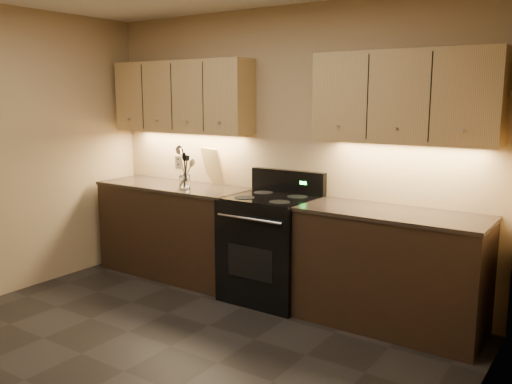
% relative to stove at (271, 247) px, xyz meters
% --- Properties ---
extents(floor, '(4.00, 4.00, 0.00)m').
position_rel_stove_xyz_m(floor, '(-0.08, -1.68, -0.48)').
color(floor, black).
rests_on(floor, ground).
extents(wall_back, '(4.00, 0.04, 2.60)m').
position_rel_stove_xyz_m(wall_back, '(-0.08, 0.32, 0.82)').
color(wall_back, tan).
rests_on(wall_back, ground).
extents(wall_right, '(0.04, 4.00, 2.60)m').
position_rel_stove_xyz_m(wall_right, '(1.92, -1.68, 0.82)').
color(wall_right, tan).
rests_on(wall_right, ground).
extents(counter_left, '(1.62, 0.62, 0.93)m').
position_rel_stove_xyz_m(counter_left, '(-1.18, 0.02, -0.01)').
color(counter_left, black).
rests_on(counter_left, ground).
extents(counter_right, '(1.46, 0.62, 0.93)m').
position_rel_stove_xyz_m(counter_right, '(1.10, 0.02, -0.01)').
color(counter_right, black).
rests_on(counter_right, ground).
extents(stove, '(0.76, 0.68, 1.14)m').
position_rel_stove_xyz_m(stove, '(0.00, 0.00, 0.00)').
color(stove, black).
rests_on(stove, ground).
extents(upper_cab_left, '(1.60, 0.30, 0.70)m').
position_rel_stove_xyz_m(upper_cab_left, '(-1.18, 0.17, 1.32)').
color(upper_cab_left, tan).
rests_on(upper_cab_left, wall_back).
extents(upper_cab_right, '(1.44, 0.30, 0.70)m').
position_rel_stove_xyz_m(upper_cab_right, '(1.10, 0.17, 1.32)').
color(upper_cab_right, tan).
rests_on(upper_cab_right, wall_back).
extents(outlet_plate, '(0.08, 0.01, 0.12)m').
position_rel_stove_xyz_m(outlet_plate, '(-1.38, 0.31, 0.64)').
color(outlet_plate, '#B2B5BA').
rests_on(outlet_plate, wall_back).
extents(utensil_crock, '(0.13, 0.13, 0.13)m').
position_rel_stove_xyz_m(utensil_crock, '(-0.94, -0.09, 0.51)').
color(utensil_crock, white).
rests_on(utensil_crock, counter_left).
extents(cutting_board, '(0.32, 0.20, 0.37)m').
position_rel_stove_xyz_m(cutting_board, '(-0.87, 0.26, 0.63)').
color(cutting_board, tan).
rests_on(cutting_board, counter_left).
extents(wooden_spoon, '(0.16, 0.16, 0.29)m').
position_rel_stove_xyz_m(wooden_spoon, '(-0.98, -0.10, 0.61)').
color(wooden_spoon, tan).
rests_on(wooden_spoon, utensil_crock).
extents(black_spoon, '(0.08, 0.10, 0.33)m').
position_rel_stove_xyz_m(black_spoon, '(-0.94, -0.07, 0.63)').
color(black_spoon, black).
rests_on(black_spoon, utensil_crock).
extents(black_turner, '(0.13, 0.19, 0.33)m').
position_rel_stove_xyz_m(black_turner, '(-0.93, -0.10, 0.63)').
color(black_turner, black).
rests_on(black_turner, utensil_crock).
extents(steel_spatula, '(0.18, 0.10, 0.40)m').
position_rel_stove_xyz_m(steel_spatula, '(-0.92, -0.07, 0.66)').
color(steel_spatula, silver).
rests_on(steel_spatula, utensil_crock).
extents(steel_skimmer, '(0.19, 0.12, 0.40)m').
position_rel_stove_xyz_m(steel_skimmer, '(-0.92, -0.09, 0.66)').
color(steel_skimmer, silver).
rests_on(steel_skimmer, utensil_crock).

